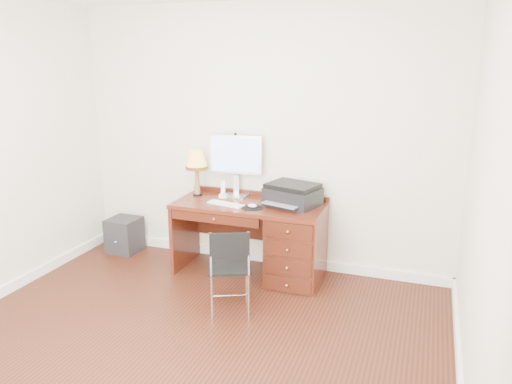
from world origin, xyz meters
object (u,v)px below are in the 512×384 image
at_px(monitor, 236,158).
at_px(printer, 293,194).
at_px(chair, 227,262).
at_px(phone, 223,193).
at_px(desk, 280,239).
at_px(equipment_box, 125,235).
at_px(leg_lamp, 197,163).

distance_m(monitor, printer, 0.73).
height_order(printer, chair, printer).
relative_size(printer, phone, 3.33).
bearing_deg(chair, desk, 52.06).
bearing_deg(desk, equipment_box, 177.09).
bearing_deg(leg_lamp, phone, 1.38).
bearing_deg(chair, phone, 90.50).
bearing_deg(equipment_box, leg_lamp, 2.81).
height_order(desk, monitor, monitor).
xyz_separation_m(phone, equipment_box, (-1.24, -0.02, -0.61)).
bearing_deg(phone, printer, -11.19).
distance_m(desk, leg_lamp, 1.17).
distance_m(leg_lamp, chair, 1.36).
xyz_separation_m(printer, chair, (-0.31, -0.94, -0.39)).
relative_size(leg_lamp, equipment_box, 1.22).
relative_size(printer, leg_lamp, 1.21).
distance_m(desk, chair, 0.88).
relative_size(desk, equipment_box, 3.86).
xyz_separation_m(monitor, phone, (-0.10, -0.11, -0.35)).
bearing_deg(equipment_box, desk, -0.82).
relative_size(phone, equipment_box, 0.45).
bearing_deg(monitor, printer, -16.52).
height_order(printer, leg_lamp, leg_lamp).
bearing_deg(monitor, equipment_box, -179.58).
relative_size(leg_lamp, phone, 2.75).
xyz_separation_m(desk, printer, (0.10, 0.09, 0.44)).
bearing_deg(chair, printer, 47.80).
bearing_deg(printer, leg_lamp, -164.19).
relative_size(chair, equipment_box, 2.00).
bearing_deg(phone, desk, -19.53).
relative_size(phone, chair, 0.22).
xyz_separation_m(leg_lamp, equipment_box, (-0.94, -0.01, -0.91)).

